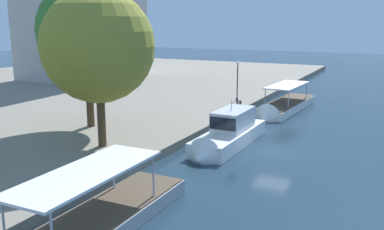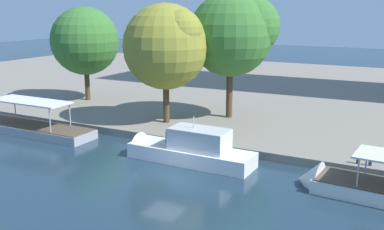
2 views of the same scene
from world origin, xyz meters
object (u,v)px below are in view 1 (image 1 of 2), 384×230
mooring_bollard_0 (240,103)px  mooring_bollard_1 (237,103)px  motor_yacht_1 (227,136)px  lamp_post (237,80)px  tour_boat_2 (283,108)px  tree_2 (87,28)px  tree_1 (101,45)px

mooring_bollard_0 → mooring_bollard_1: size_ratio=0.83×
motor_yacht_1 → lamp_post: (15.22, 4.95, 2.24)m
tour_boat_2 → tree_2: size_ratio=1.10×
tree_1 → tree_2: size_ratio=0.91×
mooring_bollard_1 → lamp_post: size_ratio=0.18×
lamp_post → tree_2: size_ratio=0.37×
lamp_post → tour_boat_2: bearing=-97.3°
tour_boat_2 → tree_2: (-15.59, 12.51, 8.37)m
tour_boat_2 → mooring_bollard_0: (-2.05, 4.01, 0.60)m
mooring_bollard_0 → tree_2: 17.78m
mooring_bollard_1 → mooring_bollard_0: bearing=-0.7°
tree_1 → lamp_post: bearing=-5.8°
tour_boat_2 → mooring_bollard_0: 4.54m
tour_boat_2 → mooring_bollard_1: 4.97m
tour_boat_2 → mooring_bollard_1: size_ratio=17.15×
lamp_post → tree_1: bearing=174.2°
motor_yacht_1 → mooring_bollard_0: bearing=-163.8°
mooring_bollard_1 → tree_2: tree_2 is taller
lamp_post → mooring_bollard_1: bearing=-158.6°
motor_yacht_1 → tree_2: tree_2 is taller
mooring_bollard_0 → tour_boat_2: bearing=-62.9°
lamp_post → tree_2: (-16.28, 7.10, 5.73)m
tour_boat_2 → tree_1: bearing=-17.0°
mooring_bollard_1 → tree_1: 18.91m
tour_boat_2 → tree_2: 21.67m
motor_yacht_1 → tree_2: 14.49m
mooring_bollard_0 → mooring_bollard_1: 0.81m
motor_yacht_1 → tree_1: size_ratio=0.96×
tour_boat_2 → mooring_bollard_0: tour_boat_2 is taller
mooring_bollard_0 → tree_2: tree_2 is taller
mooring_bollard_0 → tree_2: size_ratio=0.05×
motor_yacht_1 → mooring_bollard_1: bearing=-162.8°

